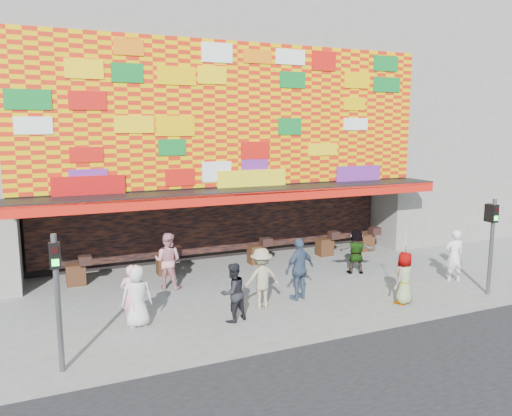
# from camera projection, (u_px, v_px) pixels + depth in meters

# --- Properties ---
(ground) EXTENTS (90.00, 90.00, 0.00)m
(ground) POSITION_uv_depth(u_px,v_px,m) (289.00, 307.00, 14.45)
(ground) COLOR slate
(ground) RESTS_ON ground
(shop_building) EXTENTS (15.20, 9.40, 10.00)m
(shop_building) POSITION_uv_depth(u_px,v_px,m) (201.00, 125.00, 21.00)
(shop_building) COLOR gray
(shop_building) RESTS_ON ground
(neighbor_right) EXTENTS (11.00, 8.00, 12.00)m
(neighbor_right) POSITION_uv_depth(u_px,v_px,m) (442.00, 110.00, 25.84)
(neighbor_right) COLOR gray
(neighbor_right) RESTS_ON ground
(signal_left) EXTENTS (0.22, 0.20, 3.00)m
(signal_left) POSITION_uv_depth(u_px,v_px,m) (57.00, 288.00, 10.35)
(signal_left) COLOR #59595B
(signal_left) RESTS_ON ground
(signal_right) EXTENTS (0.22, 0.20, 3.00)m
(signal_right) POSITION_uv_depth(u_px,v_px,m) (492.00, 236.00, 15.24)
(signal_right) COLOR #59595B
(signal_right) RESTS_ON ground
(ped_a) EXTENTS (0.82, 0.55, 1.64)m
(ped_a) POSITION_uv_depth(u_px,v_px,m) (137.00, 296.00, 12.93)
(ped_a) COLOR silver
(ped_a) RESTS_ON ground
(ped_b) EXTENTS (0.71, 0.60, 1.65)m
(ped_b) POSITION_uv_depth(u_px,v_px,m) (132.00, 296.00, 12.92)
(ped_b) COLOR pink
(ped_b) RESTS_ON ground
(ped_c) EXTENTS (0.93, 0.82, 1.60)m
(ped_c) POSITION_uv_depth(u_px,v_px,m) (233.00, 292.00, 13.27)
(ped_c) COLOR black
(ped_c) RESTS_ON ground
(ped_d) EXTENTS (1.14, 0.66, 1.76)m
(ped_d) POSITION_uv_depth(u_px,v_px,m) (261.00, 279.00, 14.21)
(ped_d) COLOR gray
(ped_d) RESTS_ON ground
(ped_e) EXTENTS (1.19, 0.74, 1.88)m
(ped_e) POSITION_uv_depth(u_px,v_px,m) (300.00, 269.00, 14.95)
(ped_e) COLOR #3A4B65
(ped_e) RESTS_ON ground
(ped_f) EXTENTS (1.54, 1.01, 1.59)m
(ped_f) POSITION_uv_depth(u_px,v_px,m) (356.00, 251.00, 17.64)
(ped_f) COLOR gray
(ped_f) RESTS_ON ground
(ped_g) EXTENTS (0.89, 0.74, 1.55)m
(ped_g) POSITION_uv_depth(u_px,v_px,m) (404.00, 278.00, 14.60)
(ped_g) COLOR gray
(ped_g) RESTS_ON ground
(ped_h) EXTENTS (0.73, 0.57, 1.77)m
(ped_h) POSITION_uv_depth(u_px,v_px,m) (454.00, 256.00, 16.67)
(ped_h) COLOR white
(ped_h) RESTS_ON ground
(ped_i) EXTENTS (1.12, 1.06, 1.82)m
(ped_i) POSITION_uv_depth(u_px,v_px,m) (168.00, 261.00, 15.98)
(ped_i) COLOR #D08691
(ped_i) RESTS_ON ground
(parasol) EXTENTS (1.13, 1.14, 1.78)m
(parasol) POSITION_uv_depth(u_px,v_px,m) (407.00, 233.00, 14.38)
(parasol) COLOR beige
(parasol) RESTS_ON ground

